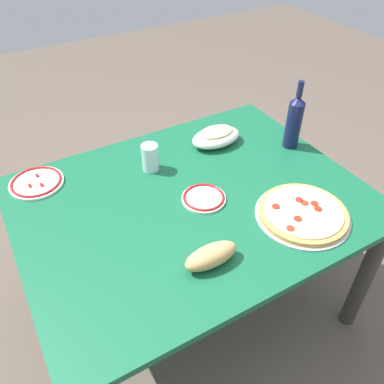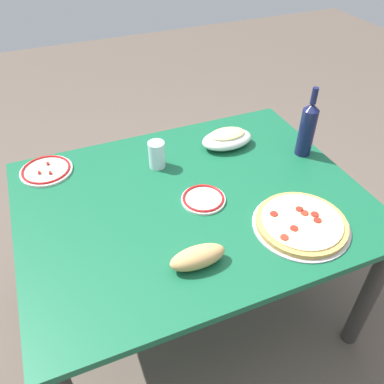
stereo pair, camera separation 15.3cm
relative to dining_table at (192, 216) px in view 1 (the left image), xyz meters
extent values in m
plane|color=brown|center=(0.00, 0.00, -0.61)|extent=(8.00, 8.00, 0.00)
cube|color=#145938|center=(0.00, 0.00, 0.08)|extent=(1.34, 1.04, 0.03)
cylinder|color=#33302D|center=(-0.61, -0.46, -0.27)|extent=(0.07, 0.07, 0.67)
cylinder|color=#33302D|center=(0.61, -0.46, -0.27)|extent=(0.07, 0.07, 0.67)
cylinder|color=#33302D|center=(-0.61, 0.46, -0.27)|extent=(0.07, 0.07, 0.67)
cylinder|color=#B7B7BC|center=(-0.31, 0.30, 0.10)|extent=(0.35, 0.35, 0.01)
cylinder|color=tan|center=(-0.31, 0.30, 0.11)|extent=(0.33, 0.33, 0.02)
cylinder|color=beige|center=(-0.31, 0.30, 0.13)|extent=(0.29, 0.29, 0.01)
cylinder|color=maroon|center=(-0.26, 0.32, 0.13)|extent=(0.03, 0.03, 0.00)
cylinder|color=maroon|center=(-0.33, 0.24, 0.13)|extent=(0.03, 0.03, 0.00)
cylinder|color=maroon|center=(-0.37, 0.29, 0.13)|extent=(0.03, 0.03, 0.00)
cylinder|color=#B22D1E|center=(-0.34, 0.27, 0.13)|extent=(0.03, 0.03, 0.00)
cylinder|color=maroon|center=(-0.36, 0.32, 0.13)|extent=(0.03, 0.03, 0.00)
cylinder|color=maroon|center=(-0.23, 0.23, 0.13)|extent=(0.03, 0.03, 0.00)
cylinder|color=#B22D1E|center=(-0.20, 0.34, 0.13)|extent=(0.03, 0.03, 0.00)
ellipsoid|color=white|center=(-0.29, -0.28, 0.13)|extent=(0.24, 0.15, 0.07)
ellipsoid|color=#AD2819|center=(-0.29, -0.28, 0.15)|extent=(0.20, 0.12, 0.03)
ellipsoid|color=#EFD684|center=(-0.29, -0.28, 0.17)|extent=(0.17, 0.10, 0.02)
cylinder|color=#141942|center=(-0.58, -0.10, 0.21)|extent=(0.07, 0.07, 0.22)
cone|color=#141942|center=(-0.58, -0.10, 0.33)|extent=(0.07, 0.07, 0.03)
cylinder|color=#141942|center=(-0.58, -0.10, 0.38)|extent=(0.03, 0.03, 0.07)
cylinder|color=silver|center=(0.06, -0.25, 0.16)|extent=(0.07, 0.07, 0.12)
cylinder|color=white|center=(-0.03, 0.03, 0.10)|extent=(0.17, 0.17, 0.01)
torus|color=red|center=(-0.03, 0.03, 0.11)|extent=(0.16, 0.16, 0.01)
cylinder|color=white|center=(0.51, -0.39, 0.10)|extent=(0.22, 0.22, 0.01)
torus|color=red|center=(0.51, -0.39, 0.11)|extent=(0.20, 0.20, 0.01)
cube|color=#AD2819|center=(0.50, -0.36, 0.12)|extent=(0.01, 0.01, 0.01)
cube|color=#AD2819|center=(0.50, -0.43, 0.12)|extent=(0.01, 0.01, 0.01)
cube|color=#AD2819|center=(0.54, -0.38, 0.12)|extent=(0.01, 0.01, 0.01)
ellipsoid|color=tan|center=(0.11, 0.32, 0.14)|extent=(0.19, 0.08, 0.07)
camera|label=1|loc=(0.58, 1.02, 1.12)|focal=36.89mm
camera|label=2|loc=(0.45, 1.09, 1.12)|focal=36.89mm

